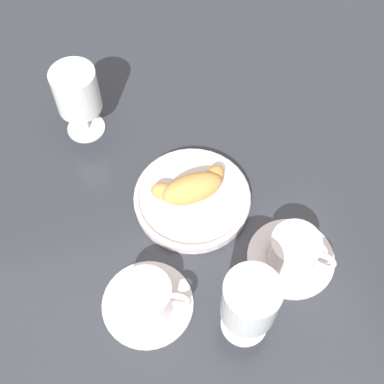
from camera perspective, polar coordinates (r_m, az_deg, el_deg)
ground_plane at (r=0.87m, az=0.94°, el=-0.90°), size 2.20×2.20×0.00m
pastry_plate at (r=0.86m, az=0.00°, el=-0.62°), size 0.19×0.19×0.02m
croissant_large at (r=0.84m, az=-0.08°, el=0.59°), size 0.14×0.07×0.04m
coffee_cup_near at (r=0.81m, az=11.03°, el=-6.40°), size 0.14×0.14×0.06m
coffee_cup_far at (r=0.77m, az=-4.86°, el=-11.45°), size 0.14×0.14×0.06m
juice_glass_left at (r=0.70m, az=6.30°, el=-11.84°), size 0.08×0.08×0.14m
juice_glass_right at (r=0.91m, az=-12.41°, el=10.43°), size 0.08×0.08×0.14m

